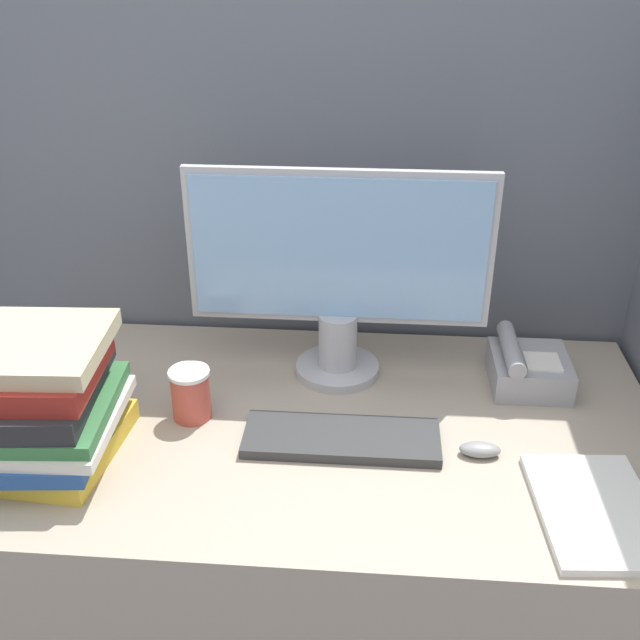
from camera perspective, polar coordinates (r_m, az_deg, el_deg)
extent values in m
cube|color=slate|center=(1.80, 0.11, 0.48)|extent=(1.78, 0.04, 1.53)
cube|color=tan|center=(1.71, -1.00, -17.93)|extent=(1.38, 0.74, 0.74)
cylinder|color=#B7B7BC|center=(1.61, 1.33, -3.69)|extent=(0.18, 0.18, 0.02)
cylinder|color=#B7B7BC|center=(1.58, 1.36, -1.54)|extent=(0.08, 0.08, 0.12)
cube|color=#B7B7BC|center=(1.49, 1.46, 5.50)|extent=(0.61, 0.02, 0.32)
cube|color=#8CB7E5|center=(1.48, 1.44, 5.36)|extent=(0.58, 0.01, 0.29)
cube|color=#333333|center=(1.41, 1.65, -9.00)|extent=(0.36, 0.13, 0.02)
ellipsoid|color=gray|center=(1.41, 12.09, -9.63)|extent=(0.08, 0.04, 0.03)
cylinder|color=#BF4C3F|center=(1.48, -9.80, -5.70)|extent=(0.07, 0.07, 0.10)
cylinder|color=white|center=(1.45, -9.97, -3.97)|extent=(0.08, 0.08, 0.01)
cube|color=gold|center=(1.46, -19.57, -8.84)|extent=(0.24, 0.28, 0.04)
cube|color=#264C8C|center=(1.44, -19.91, -7.88)|extent=(0.22, 0.31, 0.03)
cube|color=silver|center=(1.42, -19.85, -7.13)|extent=(0.24, 0.28, 0.02)
cube|color=#38723F|center=(1.41, -20.23, -6.20)|extent=(0.25, 0.29, 0.03)
cube|color=#262628|center=(1.40, -20.17, -4.81)|extent=(0.20, 0.31, 0.04)
cube|color=maroon|center=(1.37, -20.15, -3.65)|extent=(0.19, 0.23, 0.04)
cube|color=#C6B78C|center=(1.37, -20.72, -1.91)|extent=(0.24, 0.25, 0.03)
cube|color=#99999E|center=(1.62, 15.64, -3.75)|extent=(0.16, 0.16, 0.07)
cube|color=white|center=(1.59, 16.61, -3.07)|extent=(0.07, 0.07, 0.00)
cylinder|color=#99999E|center=(1.59, 14.35, -2.14)|extent=(0.04, 0.18, 0.04)
cube|color=white|center=(1.34, 20.29, -13.45)|extent=(0.21, 0.28, 0.01)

